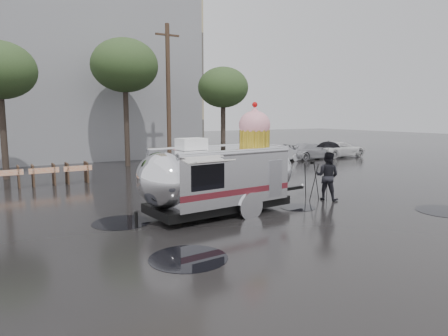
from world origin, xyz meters
TOP-DOWN VIEW (x-y plane):
  - ground at (0.00, 0.00)m, footprint 120.00×120.00m
  - puddles at (-0.10, -0.95)m, footprint 11.98×6.13m
  - grey_building at (-4.00, 24.00)m, footprint 22.00×12.00m
  - utility_pole at (2.50, 14.00)m, footprint 1.60×0.28m
  - tree_mid at (0.00, 15.00)m, footprint 4.20×4.20m
  - tree_right at (6.00, 13.00)m, footprint 3.36×3.36m
  - barricade_row at (-5.55, 9.96)m, footprint 4.30×0.80m
  - parked_cars at (11.78, 12.00)m, footprint 13.20×1.90m
  - airstream_trailer at (-0.98, 1.16)m, footprint 7.11×3.09m
  - person_left at (-2.21, 1.40)m, footprint 0.68×0.53m
  - umbrella_pink at (-2.21, 1.40)m, footprint 1.18×1.18m
  - person_right at (3.63, 0.88)m, footprint 0.88×1.03m
  - umbrella_black at (3.63, 0.88)m, footprint 1.15×1.15m
  - tripod at (3.18, 1.24)m, footprint 0.57×0.63m

SIDE VIEW (x-z plane):
  - ground at x=0.00m, z-range 0.00..0.00m
  - puddles at x=-0.10m, z-range 0.00..0.01m
  - barricade_row at x=-5.55m, z-range 0.02..1.02m
  - parked_cars at x=11.78m, z-range -0.03..1.47m
  - person_left at x=-2.21m, z-range 0.00..1.68m
  - tripod at x=3.18m, z-range 0.14..1.66m
  - person_right at x=3.63m, z-range 0.00..1.88m
  - airstream_trailer at x=-0.98m, z-range -0.57..3.26m
  - umbrella_black at x=3.63m, z-range 0.77..3.11m
  - umbrella_pink at x=-2.21m, z-range 0.77..3.13m
  - utility_pole at x=2.50m, z-range 0.12..9.12m
  - tree_right at x=6.00m, z-range 1.85..8.27m
  - tree_mid at x=0.00m, z-range 2.33..10.35m
  - grey_building at x=-4.00m, z-range 0.00..13.00m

